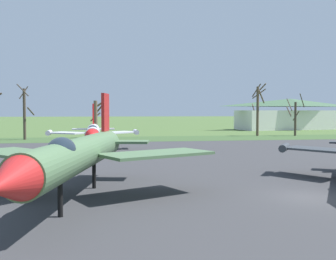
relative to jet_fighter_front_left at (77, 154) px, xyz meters
The scene contains 11 objects.
ground_plane 12.37m from the jet_fighter_front_left, ahead, with size 600.00×600.00×0.00m, color #425B2D.
asphalt_apron 18.64m from the jet_fighter_front_left, 49.13° to the left, with size 78.81×49.37×0.05m, color #333335.
grass_verge_strip 46.33m from the jet_fighter_front_left, 74.85° to the left, with size 138.81×12.00×0.06m, color #354F29.
jet_fighter_front_left is the anchor object (origin of this frame).
jet_fighter_rear_left 25.44m from the jet_fighter_front_left, 89.56° to the left, with size 10.77×16.12×5.50m.
info_placard_rear_left 18.02m from the jet_fighter_front_left, 89.02° to the left, with size 0.55×0.33×1.12m.
bare_tree_left_of_center 47.07m from the jet_fighter_front_left, 103.29° to the left, with size 2.39×2.31×8.79m.
bare_tree_center 48.23m from the jet_fighter_front_left, 89.79° to the left, with size 2.31×1.69×6.31m.
bare_tree_right_of_center 57.11m from the jet_fighter_front_left, 59.35° to the left, with size 2.78×3.03×9.59m.
bare_tree_far_right 60.08m from the jet_fighter_front_left, 53.40° to the left, with size 3.23×3.20×7.71m.
visitor_building 86.88m from the jet_fighter_front_left, 57.20° to the left, with size 28.59×13.28×7.57m.
Camera 1 is at (-10.84, -19.66, 4.64)m, focal length 43.19 mm.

